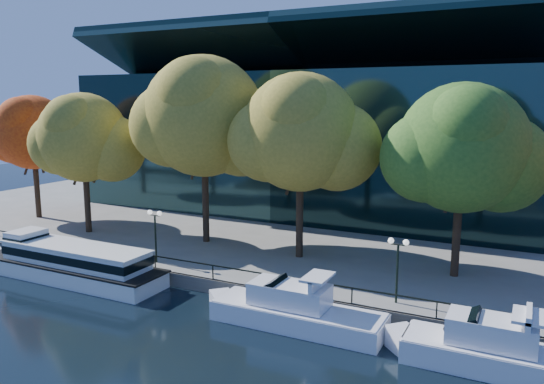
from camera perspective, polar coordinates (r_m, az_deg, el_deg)
The scene contains 14 objects.
ground at distance 35.21m, azimuth -9.26°, elevation -12.27°, with size 160.00×160.00×0.00m, color black.
promenade at distance 66.82m, azimuth 9.22°, elevation -1.21°, with size 90.00×67.08×1.00m.
railing at distance 37.07m, azimuth -6.39°, elevation -7.87°, with size 88.20×0.08×0.99m.
convention_building at distance 62.78m, azimuth 4.65°, elevation 5.56°, with size 50.00×24.57×21.43m.
tour_boat at distance 42.68m, azimuth -21.22°, elevation -6.90°, with size 17.00×3.79×3.23m.
cruiser_near at distance 32.05m, azimuth 1.98°, elevation -12.43°, with size 11.49×2.96×3.33m.
cruiser_far at distance 29.31m, azimuth 22.46°, elevation -15.34°, with size 10.39×2.88×3.39m.
tree_0 at distance 59.90m, azimuth -24.28°, elevation 5.70°, with size 9.52×7.81×12.72m.
tree_1 at distance 51.27m, azimuth -19.54°, elevation 5.34°, with size 10.16×8.33×12.89m.
tree_2 at distance 45.11m, azimuth -7.18°, elevation 7.80°, with size 12.73×10.44×15.93m.
tree_3 at distance 40.35m, azimuth 3.27°, elevation 6.16°, with size 11.30×9.27×14.31m.
tree_4 at distance 38.01m, azimuth 19.99°, elevation 4.17°, with size 11.04×9.05×13.41m.
lamp_1 at distance 40.87m, azimuth -12.47°, elevation -3.39°, with size 1.26×0.36×4.03m.
lamp_2 at distance 32.90m, azimuth 13.39°, elevation -6.67°, with size 1.26×0.36×4.03m.
Camera 1 is at (19.32, -26.32, 13.20)m, focal length 35.00 mm.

